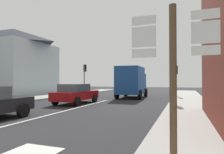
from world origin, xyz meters
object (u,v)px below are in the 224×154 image
(sedan_far, at_px, (76,93))
(route_sign_post, at_px, (173,71))
(traffic_light_far_left, at_px, (85,72))
(delivery_truck, at_px, (132,81))
(traffic_light_near_right, at_px, (173,70))
(traffic_light_far_right, at_px, (176,74))

(sedan_far, bearing_deg, route_sign_post, -50.91)
(traffic_light_far_left, bearing_deg, delivery_truck, -26.46)
(delivery_truck, bearing_deg, traffic_light_near_right, -45.75)
(route_sign_post, height_order, traffic_light_near_right, traffic_light_near_right)
(delivery_truck, xyz_separation_m, traffic_light_far_right, (4.17, 2.25, 0.78))
(traffic_light_far_left, xyz_separation_m, traffic_light_near_right, (11.23, -7.79, -0.31))
(sedan_far, bearing_deg, traffic_light_far_right, 51.36)
(traffic_light_far_right, bearing_deg, route_sign_post, -88.31)
(route_sign_post, relative_size, traffic_light_far_right, 0.98)
(sedan_far, xyz_separation_m, traffic_light_far_left, (-4.36, 9.85, 2.04))
(sedan_far, distance_m, traffic_light_far_left, 10.96)
(route_sign_post, distance_m, traffic_light_near_right, 11.17)
(delivery_truck, relative_size, route_sign_post, 1.58)
(traffic_light_near_right, bearing_deg, traffic_light_far_left, 145.23)
(sedan_far, relative_size, delivery_truck, 0.84)
(traffic_light_near_right, bearing_deg, route_sign_post, -87.32)
(route_sign_post, xyz_separation_m, traffic_light_far_left, (-11.75, 18.94, 0.89))
(route_sign_post, height_order, traffic_light_far_left, traffic_light_far_left)
(traffic_light_far_left, relative_size, traffic_light_far_right, 1.15)
(traffic_light_far_right, bearing_deg, traffic_light_far_left, 173.61)
(traffic_light_far_right, bearing_deg, traffic_light_near_right, -90.00)
(sedan_far, distance_m, traffic_light_near_right, 7.37)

